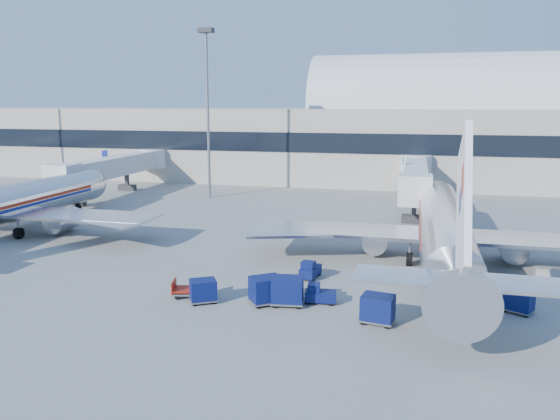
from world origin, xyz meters
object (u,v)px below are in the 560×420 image
(airliner_main, at_px, (444,229))
(jetbridge_mid, at_px, (118,166))
(cart_train_a, at_px, (288,290))
(cart_open_red, at_px, (189,291))
(tug_left, at_px, (310,270))
(cart_train_b, at_px, (266,290))
(tug_right, at_px, (455,287))
(jetbridge_near, at_px, (416,175))
(tug_lead, at_px, (319,294))
(mast_west, at_px, (207,89))
(cart_solo_near, at_px, (378,308))
(barrier_near, at_px, (557,276))
(cart_train_c, at_px, (203,290))
(cart_solo_far, at_px, (519,300))
(airliner_mid, at_px, (1,206))

(airliner_main, xyz_separation_m, jetbridge_mid, (-44.40, 26.30, 1.00))
(cart_train_a, height_order, cart_open_red, cart_train_a)
(tug_left, bearing_deg, airliner_main, -48.17)
(cart_open_red, bearing_deg, cart_train_b, -13.30)
(cart_train_b, bearing_deg, tug_right, -16.07)
(jetbridge_near, bearing_deg, tug_lead, -98.83)
(mast_west, bearing_deg, cart_train_b, -63.81)
(jetbridge_near, xyz_separation_m, tug_lead, (-5.80, -37.35, -3.33))
(jetbridge_near, distance_m, tug_right, 34.11)
(cart_solo_near, bearing_deg, barrier_near, 51.47)
(cart_train_c, distance_m, cart_solo_far, 20.05)
(jetbridge_mid, xyz_separation_m, mast_west, (14.40, -0.81, 10.86))
(mast_west, bearing_deg, cart_train_a, -62.02)
(tug_lead, xyz_separation_m, cart_solo_near, (3.96, -2.48, 0.32))
(airliner_mid, height_order, tug_left, airliner_mid)
(tug_left, bearing_deg, cart_solo_near, -133.43)
(tug_right, height_order, cart_open_red, tug_right)
(mast_west, distance_m, cart_train_a, 44.55)
(cart_train_a, bearing_deg, barrier_near, 19.78)
(jetbridge_mid, bearing_deg, airliner_mid, -84.78)
(tug_lead, distance_m, cart_train_a, 2.15)
(tug_right, bearing_deg, airliner_mid, -146.55)
(cart_train_b, bearing_deg, barrier_near, -10.64)
(jetbridge_near, bearing_deg, airliner_main, -84.78)
(mast_west, relative_size, cart_solo_far, 10.73)
(barrier_near, bearing_deg, tug_lead, -152.20)
(cart_train_a, height_order, cart_solo_near, cart_train_a)
(tug_right, bearing_deg, cart_solo_near, -84.81)
(jetbridge_mid, bearing_deg, airliner_main, -30.64)
(jetbridge_mid, relative_size, cart_train_a, 11.97)
(airliner_main, bearing_deg, tug_left, -148.11)
(jetbridge_mid, distance_m, mast_west, 18.06)
(jetbridge_near, bearing_deg, tug_left, -102.83)
(tug_right, height_order, cart_train_b, cart_train_b)
(airliner_mid, relative_size, cart_train_a, 16.22)
(airliner_main, relative_size, jetbridge_near, 1.35)
(airliner_main, xyz_separation_m, barrier_near, (8.00, -2.51, -2.48))
(jetbridge_near, bearing_deg, jetbridge_mid, 180.00)
(cart_solo_far, distance_m, cart_open_red, 21.26)
(airliner_main, height_order, mast_west, mast_west)
(airliner_main, distance_m, cart_solo_near, 14.32)
(tug_right, bearing_deg, tug_lead, -114.44)
(barrier_near, bearing_deg, jetbridge_near, 109.85)
(jetbridge_mid, height_order, cart_solo_near, jetbridge_mid)
(jetbridge_near, relative_size, jetbridge_mid, 1.00)
(tug_right, distance_m, cart_solo_far, 4.29)
(airliner_mid, relative_size, cart_solo_near, 17.11)
(tug_lead, bearing_deg, barrier_near, 21.24)
(jetbridge_mid, xyz_separation_m, tug_lead, (36.20, -37.35, -3.33))
(cart_train_a, distance_m, cart_train_b, 1.41)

